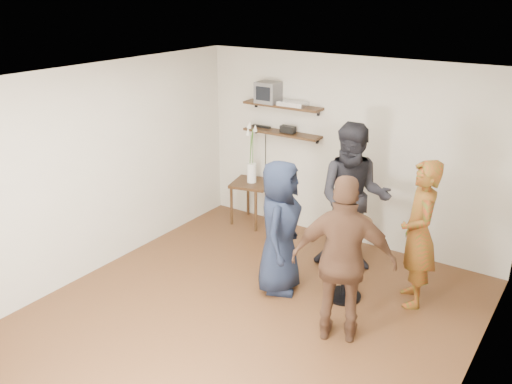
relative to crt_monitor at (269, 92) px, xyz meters
The scene contains 18 objects.
room 2.77m from the crt_monitor, 62.54° to the right, with size 4.58×5.08×2.68m.
shelf_upper 0.29m from the crt_monitor, ahead, with size 1.20×0.25×0.04m, color black.
shelf_lower 0.61m from the crt_monitor, ahead, with size 1.20×0.25×0.04m, color black.
crt_monitor is the anchor object (origin of this frame).
dvd_deck 0.42m from the crt_monitor, ahead, with size 0.40×0.24×0.06m, color silver.
radio 0.60m from the crt_monitor, ahead, with size 0.22×0.10×0.10m, color black.
power_strip 0.56m from the crt_monitor, 162.09° to the left, with size 0.30×0.05×0.03m, color black.
side_table 1.48m from the crt_monitor, 135.89° to the right, with size 0.67×0.67×0.67m.
vase_lilies 1.08m from the crt_monitor, 135.87° to the right, with size 0.19×0.20×0.96m.
drinks_table 2.74m from the crt_monitor, 35.18° to the right, with size 0.54×0.54×0.99m.
wine_glass_fl 2.50m from the crt_monitor, 36.94° to the right, with size 0.06×0.06×0.19m.
wine_glass_fr 2.61m from the crt_monitor, 34.85° to the right, with size 0.06×0.06×0.18m.
wine_glass_bl 2.49m from the crt_monitor, 34.14° to the right, with size 0.07×0.07×0.20m.
wine_glass_br 2.52m from the crt_monitor, 34.50° to the right, with size 0.07×0.07×0.22m.
person_plaid 3.04m from the crt_monitor, 20.83° to the right, with size 0.63×0.41×1.72m, color red.
person_dark 2.07m from the crt_monitor, 20.65° to the right, with size 0.93×0.72×1.91m, color black.
person_navy 2.34m from the crt_monitor, 53.49° to the right, with size 0.79×0.51×1.62m, color #151D31.
person_brown 3.26m from the crt_monitor, 43.20° to the right, with size 1.04×0.43×1.78m, color #4F3222.
Camera 1 is at (2.92, -4.16, 3.43)m, focal length 38.00 mm.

